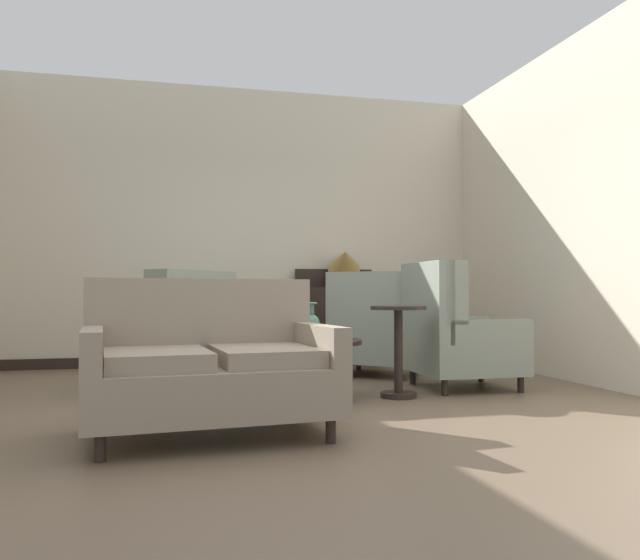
{
  "coord_description": "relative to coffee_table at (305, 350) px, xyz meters",
  "views": [
    {
      "loc": [
        -0.94,
        -4.42,
        0.84
      ],
      "look_at": [
        0.3,
        0.68,
        0.95
      ],
      "focal_mm": 35.66,
      "sensor_mm": 36.0,
      "label": 1
    }
  ],
  "objects": [
    {
      "name": "settee",
      "position": [
        -0.82,
        -1.09,
        -0.0
      ],
      "size": [
        1.51,
        1.04,
        0.94
      ],
      "rotation": [
        0.0,
        0.0,
        0.09
      ],
      "color": "gray",
      "rests_on": "ground"
    },
    {
      "name": "ground",
      "position": [
        -0.14,
        -0.52,
        -0.39
      ],
      "size": [
        9.02,
        9.02,
        0.0
      ],
      "primitive_type": "plane",
      "color": "brown"
    },
    {
      "name": "wall_back",
      "position": [
        -0.14,
        2.71,
        1.26
      ],
      "size": [
        5.9,
        0.08,
        3.32
      ],
      "primitive_type": "cube",
      "color": "beige",
      "rests_on": "ground"
    },
    {
      "name": "armchair_back_corner",
      "position": [
        -1.01,
        0.65,
        0.04
      ],
      "size": [
        1.19,
        1.19,
        1.04
      ],
      "rotation": [
        0.0,
        0.0,
        3.91
      ],
      "color": "gray",
      "rests_on": "ground"
    },
    {
      "name": "baseboard_back",
      "position": [
        -0.14,
        2.65,
        -0.33
      ],
      "size": [
        5.74,
        0.03,
        0.12
      ],
      "primitive_type": "cube",
      "color": "black",
      "rests_on": "ground"
    },
    {
      "name": "gramophone",
      "position": [
        0.97,
        2.32,
        0.81
      ],
      "size": [
        0.49,
        0.58,
        0.58
      ],
      "color": "black",
      "rests_on": "sideboard"
    },
    {
      "name": "armchair_beside_settee",
      "position": [
        1.0,
        1.26,
        0.05
      ],
      "size": [
        1.14,
        1.14,
        1.06
      ],
      "rotation": [
        0.0,
        0.0,
        2.49
      ],
      "color": "gray",
      "rests_on": "ground"
    },
    {
      "name": "porcelain_vase",
      "position": [
        0.03,
        -0.06,
        0.21
      ],
      "size": [
        0.15,
        0.15,
        0.3
      ],
      "color": "#4C7A66",
      "rests_on": "coffee_table"
    },
    {
      "name": "sideboard",
      "position": [
        0.92,
        2.41,
        0.13
      ],
      "size": [
        0.96,
        0.41,
        1.14
      ],
      "color": "black",
      "rests_on": "ground"
    },
    {
      "name": "armchair_foreground_right",
      "position": [
        1.41,
        0.27,
        0.06
      ],
      "size": [
        0.87,
        0.86,
        1.12
      ],
      "rotation": [
        0.0,
        0.0,
        1.57
      ],
      "color": "gray",
      "rests_on": "ground"
    },
    {
      "name": "armchair_far_left",
      "position": [
        -0.44,
        1.46,
        0.01
      ],
      "size": [
        1.07,
        1.13,
        0.97
      ],
      "rotation": [
        0.0,
        0.0,
        3.53
      ],
      "color": "gray",
      "rests_on": "ground"
    },
    {
      "name": "coffee_table",
      "position": [
        0.0,
        0.0,
        0.0
      ],
      "size": [
        0.9,
        0.9,
        0.48
      ],
      "color": "black",
      "rests_on": "ground"
    },
    {
      "name": "side_table",
      "position": [
        0.76,
        -0.06,
        0.05
      ],
      "size": [
        0.45,
        0.45,
        0.74
      ],
      "color": "black",
      "rests_on": "ground"
    },
    {
      "name": "wall_right",
      "position": [
        2.73,
        0.45,
        1.26
      ],
      "size": [
        0.08,
        4.51,
        3.32
      ],
      "primitive_type": "cube",
      "color": "beige",
      "rests_on": "ground"
    }
  ]
}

